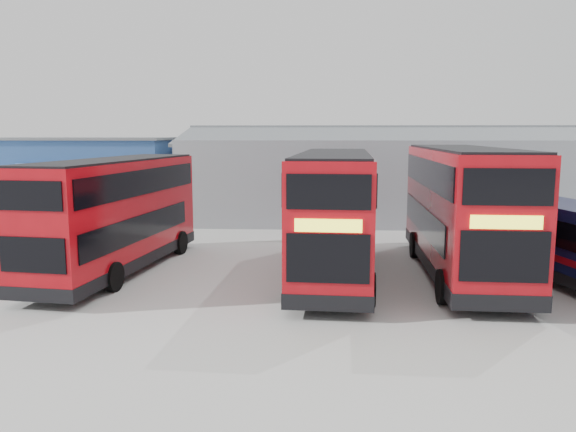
{
  "coord_description": "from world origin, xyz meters",
  "views": [
    {
      "loc": [
        1.1,
        -17.1,
        5.33
      ],
      "look_at": [
        -0.06,
        4.97,
        2.1
      ],
      "focal_mm": 35.0,
      "sensor_mm": 36.0,
      "label": 1
    }
  ],
  "objects_px": {
    "maintenance_shed": "(423,176)",
    "office_block": "(81,178)",
    "double_decker_right": "(461,212)",
    "double_decker_left": "(116,216)",
    "double_decker_centre": "(334,215)"
  },
  "relations": [
    {
      "from": "double_decker_left",
      "to": "double_decker_right",
      "type": "distance_m",
      "value": 13.21
    },
    {
      "from": "double_decker_left",
      "to": "double_decker_right",
      "type": "bearing_deg",
      "value": -171.44
    },
    {
      "from": "double_decker_right",
      "to": "double_decker_left",
      "type": "bearing_deg",
      "value": -176.67
    },
    {
      "from": "maintenance_shed",
      "to": "double_decker_right",
      "type": "height_order",
      "value": "maintenance_shed"
    },
    {
      "from": "office_block",
      "to": "double_decker_right",
      "type": "relative_size",
      "value": 1.06
    },
    {
      "from": "office_block",
      "to": "double_decker_left",
      "type": "xyz_separation_m",
      "value": [
        7.34,
        -14.06,
        -0.39
      ]
    },
    {
      "from": "maintenance_shed",
      "to": "double_decker_right",
      "type": "distance_m",
      "value": 15.89
    },
    {
      "from": "office_block",
      "to": "maintenance_shed",
      "type": "distance_m",
      "value": 22.09
    },
    {
      "from": "maintenance_shed",
      "to": "double_decker_centre",
      "type": "height_order",
      "value": "maintenance_shed"
    },
    {
      "from": "double_decker_left",
      "to": "double_decker_centre",
      "type": "height_order",
      "value": "double_decker_centre"
    },
    {
      "from": "maintenance_shed",
      "to": "double_decker_left",
      "type": "bearing_deg",
      "value": -132.39
    },
    {
      "from": "double_decker_centre",
      "to": "double_decker_right",
      "type": "relative_size",
      "value": 0.97
    },
    {
      "from": "double_decker_right",
      "to": "office_block",
      "type": "bearing_deg",
      "value": 148.36
    },
    {
      "from": "office_block",
      "to": "double_decker_right",
      "type": "bearing_deg",
      "value": -33.92
    },
    {
      "from": "maintenance_shed",
      "to": "office_block",
      "type": "bearing_deg",
      "value": -174.79
    }
  ]
}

